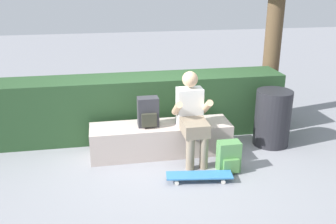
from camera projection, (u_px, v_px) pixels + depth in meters
ground_plane at (164, 162)px, 5.10m from camera, size 24.00×24.00×0.00m
bench_main at (161, 139)px, 5.29m from camera, size 1.93×0.51×0.43m
person_skater at (192, 115)px, 5.01m from camera, size 0.49×0.62×1.18m
skateboard_near_person at (199, 176)px, 4.61m from camera, size 0.82×0.31×0.09m
backpack_on_bench at (148, 112)px, 5.11m from camera, size 0.28×0.23×0.40m
backpack_on_ground at (229, 157)px, 4.81m from camera, size 0.28×0.23×0.40m
hedge_row at (129, 107)px, 5.80m from camera, size 4.72×0.64×0.93m
trash_bin at (273, 118)px, 5.51m from camera, size 0.51×0.51×0.82m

